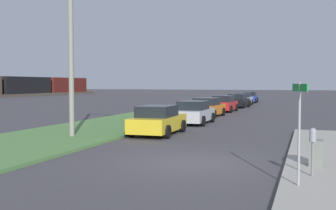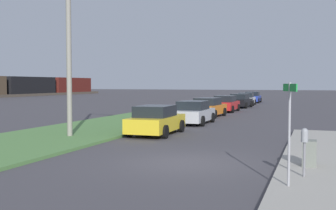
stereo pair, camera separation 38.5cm
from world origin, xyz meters
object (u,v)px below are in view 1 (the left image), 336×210
at_px(parked_car_yellow, 158,120).
at_px(street_sign, 299,120).
at_px(parked_car_white, 243,99).
at_px(utility_box, 316,155).
at_px(parked_car_silver, 194,113).
at_px(parked_car_black, 238,101).
at_px(streetlight, 77,44).
at_px(parked_car_blue, 249,97).
at_px(parking_meter, 313,142).
at_px(parked_car_orange, 207,108).
at_px(parked_car_red, 224,104).

xyz_separation_m(parked_car_yellow, street_sign, (-9.20, -6.95, 0.99)).
relative_size(parked_car_white, utility_box, 4.87).
relative_size(parked_car_silver, utility_box, 4.79).
distance_m(parked_car_yellow, utility_box, 9.84).
bearing_deg(utility_box, parked_car_silver, 29.88).
bearing_deg(parked_car_silver, parked_car_black, 0.25).
xyz_separation_m(street_sign, streetlight, (6.45, 9.91, 2.68)).
bearing_deg(parked_car_blue, street_sign, -172.16).
height_order(parked_car_silver, parking_meter, parked_car_silver).
height_order(parked_car_white, street_sign, street_sign).
height_order(parked_car_yellow, streetlight, streetlight).
distance_m(utility_box, streetlight, 11.68).
relative_size(utility_box, street_sign, 0.35).
distance_m(parked_car_black, parked_car_white, 5.28).
xyz_separation_m(parked_car_orange, streetlight, (-14.37, 2.73, 3.67)).
height_order(parked_car_black, street_sign, street_sign).
xyz_separation_m(parked_car_red, parked_car_white, (12.02, 0.00, 0.00)).
distance_m(parked_car_silver, parking_meter, 15.58).
bearing_deg(parked_car_blue, parked_car_orange, 178.90).
xyz_separation_m(parked_car_red, utility_box, (-24.27, -7.53, -0.27)).
bearing_deg(utility_box, parked_car_white, 11.72).
height_order(utility_box, streetlight, streetlight).
relative_size(parked_car_red, utility_box, 4.81).
bearing_deg(utility_box, parked_car_black, 13.32).
bearing_deg(parked_car_orange, utility_box, -154.08).
distance_m(parked_car_orange, parking_meter, 21.03).
bearing_deg(parked_car_yellow, street_sign, -144.31).
xyz_separation_m(parked_car_black, utility_box, (-31.01, -7.34, -0.27)).
distance_m(parked_car_yellow, parked_car_silver, 5.89).
bearing_deg(parking_meter, parked_car_orange, 20.88).
distance_m(parked_car_blue, streetlight, 39.10).
xyz_separation_m(parked_car_blue, street_sign, (-45.28, -7.23, 0.99)).
bearing_deg(parked_car_orange, parked_car_black, 1.99).
height_order(parked_car_orange, utility_box, parked_car_orange).
xyz_separation_m(parked_car_yellow, parking_meter, (-8.02, -7.27, 0.33)).
xyz_separation_m(parked_car_silver, utility_box, (-12.38, -7.12, -0.27)).
relative_size(parked_car_yellow, parked_car_blue, 1.00).
relative_size(parked_car_yellow, parking_meter, 3.07).
relative_size(parking_meter, utility_box, 1.57).
bearing_deg(parked_car_yellow, parked_car_white, -1.09).
bearing_deg(streetlight, parked_car_red, -7.79).
bearing_deg(parked_car_blue, parking_meter, -171.52).
bearing_deg(parked_car_silver, parked_car_orange, 4.41).
xyz_separation_m(parking_meter, street_sign, (-1.17, 0.32, 0.65)).
xyz_separation_m(parked_car_orange, parked_car_white, (18.16, -0.07, 0.00)).
bearing_deg(streetlight, parked_car_blue, -3.94).
relative_size(utility_box, streetlight, 0.12).
height_order(parked_car_blue, streetlight, streetlight).
xyz_separation_m(utility_box, street_sign, (-2.69, 0.43, 1.25)).
relative_size(parked_car_black, parked_car_white, 1.00).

